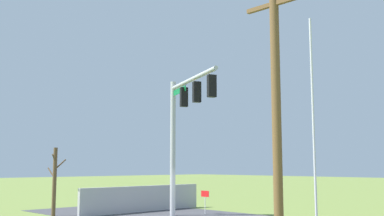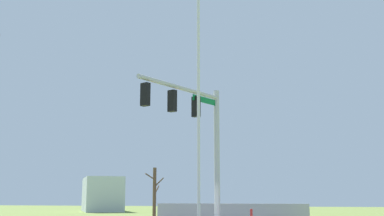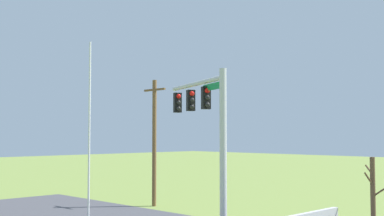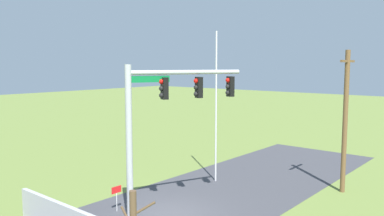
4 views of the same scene
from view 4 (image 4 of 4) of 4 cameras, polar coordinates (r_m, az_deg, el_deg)
name	(u,v)px [view 4 (image 4 of 4)]	position (r m, az deg, el deg)	size (l,w,h in m)	color
ground_plane	(171,214)	(19.18, -3.06, -14.96)	(160.00, 160.00, 0.00)	olive
road_surface	(221,193)	(22.09, 4.20, -12.05)	(28.00, 8.00, 0.01)	#3D3D42
signal_mast	(163,112)	(17.48, -4.19, -0.56)	(5.26, 2.36, 6.95)	#B2B5BA
flagpole	(216,107)	(23.33, 3.47, 0.08)	(0.10, 0.10, 8.86)	silver
utility_pole	(345,119)	(22.84, 21.14, -1.50)	(1.90, 0.26, 7.72)	brown
open_sign	(117,193)	(19.49, -10.79, -11.88)	(0.56, 0.04, 1.22)	silver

